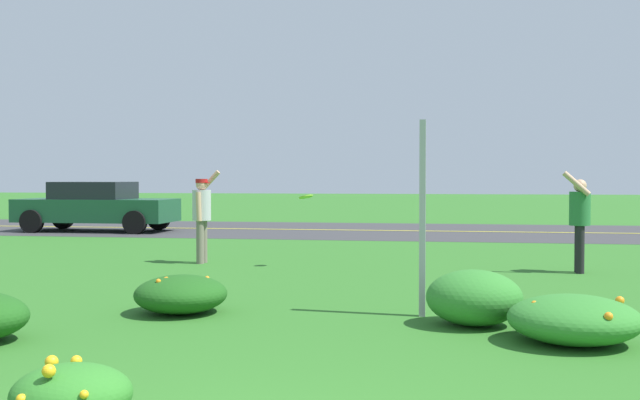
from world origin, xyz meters
The scene contains 12 objects.
ground_plane centered at (0.00, 9.53, 0.00)m, with size 120.00×120.00×0.00m, color #2D6B23.
highway_strip centered at (0.00, 19.06, 0.00)m, with size 120.00×7.31×0.01m, color #38383A.
highway_center_stripe centered at (0.00, 19.06, 0.01)m, with size 120.00×0.16×0.00m, color yellow.
daylily_clump_front_left centered at (1.52, 4.84, 0.30)m, with size 1.02×0.96×0.59m.
daylily_clump_front_right centered at (-1.14, 1.13, 0.19)m, with size 0.78×0.72×0.44m.
daylily_clump_mid_left centered at (2.42, 4.10, 0.23)m, with size 1.25×1.19×0.46m.
daylily_clump_mid_center centered at (-1.82, 5.03, 0.22)m, with size 1.07×1.12×0.44m.
sign_post_near_path centered at (0.95, 5.30, 1.11)m, with size 0.07×0.10×2.23m.
person_thrower_red_cap_gray_shirt centered at (-3.22, 10.01, 0.95)m, with size 0.47×0.49×1.71m.
person_catcher_green_shirt centered at (3.38, 9.67, 0.93)m, with size 0.48×0.49×1.69m.
frisbee_lime centered at (-1.22, 9.70, 1.24)m, with size 0.25×0.25×0.11m.
car_dark_green_center_left centered at (-8.90, 17.41, 0.74)m, with size 4.50×2.00×1.45m.
Camera 1 is at (1.23, -3.37, 1.58)m, focal length 42.65 mm.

